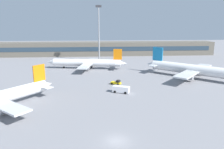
# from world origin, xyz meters

# --- Properties ---
(ground_plane) EXTENTS (400.00, 400.00, 0.00)m
(ground_plane) POSITION_xyz_m (0.00, 40.00, 0.00)
(ground_plane) COLOR gray
(terminal_building) EXTENTS (154.06, 12.13, 9.00)m
(terminal_building) POSITION_xyz_m (0.00, 109.47, 4.50)
(terminal_building) COLOR #5B564C
(terminal_building) RESTS_ON ground_plane
(airplane_mid) EXTENTS (35.35, 33.60, 11.15)m
(airplane_mid) POSITION_xyz_m (36.18, 42.89, 3.40)
(airplane_mid) COLOR white
(airplane_mid) RESTS_ON ground_plane
(airplane_far) EXTENTS (38.73, 27.31, 9.62)m
(airplane_far) POSITION_xyz_m (-8.13, 65.35, 2.93)
(airplane_far) COLOR silver
(airplane_far) RESTS_ON ground_plane
(baggage_tug_yellow) EXTENTS (3.84, 3.20, 1.75)m
(baggage_tug_yellow) POSITION_xyz_m (3.64, 36.88, 0.80)
(baggage_tug_yellow) COLOR yellow
(baggage_tug_yellow) RESTS_ON ground_plane
(service_van_white) EXTENTS (5.56, 3.94, 2.08)m
(service_van_white) POSITION_xyz_m (4.17, 27.97, 1.11)
(service_van_white) COLOR white
(service_van_white) RESTS_ON ground_plane
(floodlight_tower_west) EXTENTS (3.20, 0.80, 30.83)m
(floodlight_tower_west) POSITION_xyz_m (-1.53, 84.71, 17.51)
(floodlight_tower_west) COLOR gray
(floodlight_tower_west) RESTS_ON ground_plane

